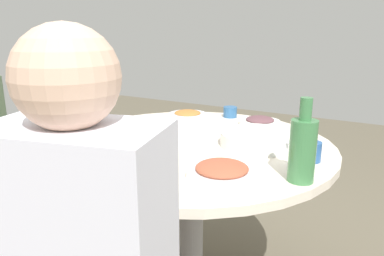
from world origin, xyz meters
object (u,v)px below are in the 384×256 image
(soup_bowl, at_px, (256,139))
(tea_cup_side, at_px, (312,152))
(dish_eggplant, at_px, (260,122))
(rice_bowl, at_px, (116,155))
(dish_stirfry, at_px, (222,171))
(green_bottle, at_px, (303,148))
(diner_left, at_px, (82,253))
(round_dining_table, at_px, (191,165))
(tea_cup_far, at_px, (64,142))
(tea_cup_near, at_px, (230,112))
(dish_noodles, at_px, (118,125))
(dish_tofu_braise, at_px, (188,115))

(soup_bowl, relative_size, tea_cup_side, 4.24)
(dish_eggplant, bearing_deg, rice_bowl, 165.68)
(soup_bowl, distance_m, dish_stirfry, 0.35)
(green_bottle, distance_m, diner_left, 0.67)
(round_dining_table, relative_size, tea_cup_far, 17.85)
(tea_cup_near, distance_m, tea_cup_side, 0.69)
(dish_stirfry, distance_m, green_bottle, 0.25)
(dish_noodles, relative_size, tea_cup_far, 3.86)
(dish_tofu_braise, height_order, dish_eggplant, dish_eggplant)
(green_bottle, bearing_deg, dish_noodles, 78.28)
(dish_eggplant, xyz_separation_m, green_bottle, (-0.57, -0.34, 0.09))
(dish_eggplant, height_order, green_bottle, green_bottle)
(round_dining_table, relative_size, rice_bowl, 3.66)
(tea_cup_side, bearing_deg, round_dining_table, 92.64)
(dish_noodles, height_order, diner_left, diner_left)
(tea_cup_side, bearing_deg, dish_stirfry, 143.81)
(dish_tofu_braise, relative_size, green_bottle, 0.78)
(dish_eggplant, bearing_deg, dish_stirfry, -169.84)
(rice_bowl, relative_size, tea_cup_side, 4.48)
(dish_noodles, bearing_deg, dish_eggplant, -54.14)
(tea_cup_side, bearing_deg, soup_bowl, 73.34)
(soup_bowl, xyz_separation_m, dish_stirfry, (-0.35, -0.02, -0.01))
(green_bottle, distance_m, tea_cup_near, 0.84)
(round_dining_table, bearing_deg, tea_cup_far, 132.58)
(rice_bowl, height_order, diner_left, diner_left)
(round_dining_table, xyz_separation_m, dish_eggplant, (0.41, -0.14, 0.12))
(dish_stirfry, bearing_deg, tea_cup_side, -36.19)
(round_dining_table, xyz_separation_m, dish_noodles, (0.01, 0.40, 0.12))
(round_dining_table, bearing_deg, dish_tofu_braise, 32.98)
(rice_bowl, bearing_deg, dish_stirfry, -69.12)
(rice_bowl, distance_m, green_bottle, 0.58)
(dish_noodles, relative_size, diner_left, 0.32)
(tea_cup_side, bearing_deg, rice_bowl, 127.51)
(green_bottle, bearing_deg, dish_eggplant, 30.42)
(rice_bowl, xyz_separation_m, dish_eggplant, (0.79, -0.20, -0.03))
(dish_tofu_braise, distance_m, diner_left, 1.22)
(dish_stirfry, height_order, green_bottle, green_bottle)
(green_bottle, relative_size, tea_cup_side, 3.67)
(dish_stirfry, xyz_separation_m, diner_left, (-0.52, 0.06, -0.01))
(round_dining_table, relative_size, dish_tofu_braise, 5.74)
(round_dining_table, bearing_deg, green_bottle, -109.43)
(tea_cup_far, xyz_separation_m, diner_left, (-0.45, -0.57, -0.02))
(dish_stirfry, xyz_separation_m, green_bottle, (0.09, -0.22, 0.08))
(dish_tofu_braise, relative_size, diner_left, 0.26)
(dish_noodles, bearing_deg, dish_stirfry, -112.46)
(round_dining_table, relative_size, dish_eggplant, 5.79)
(rice_bowl, relative_size, dish_noodles, 1.26)
(dish_tofu_braise, height_order, diner_left, diner_left)
(round_dining_table, bearing_deg, dish_eggplant, -19.49)
(round_dining_table, height_order, dish_stirfry, dish_stirfry)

